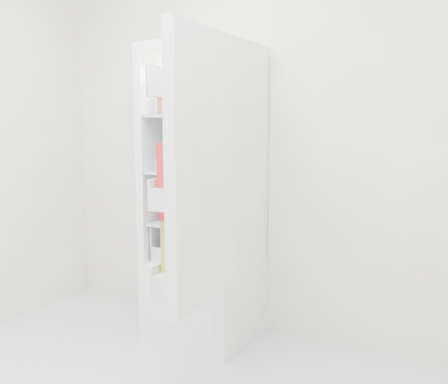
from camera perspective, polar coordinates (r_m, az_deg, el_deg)
The scene contains 20 objects.
room_walls at distance 1.98m, azimuth -16.09°, elevation 14.96°, with size 3.02×3.02×2.61m.
refrigerator at distance 3.15m, azimuth -1.76°, elevation -4.51°, with size 0.60×0.60×1.80m.
shelf_low at distance 3.08m, azimuth -2.36°, elevation -3.36°, with size 0.49×0.53×0.01m, color silver.
shelf_mid at distance 3.04m, azimuth -2.39°, elevation 2.39°, with size 0.49×0.53×0.01m, color silver.
shelf_top at distance 3.02m, azimuth -2.43°, elevation 8.63°, with size 0.49×0.53×0.01m, color silver.
crisper_left at distance 3.17m, azimuth -4.24°, elevation -5.45°, with size 0.23×0.46×0.22m, color silver, non-canonical shape.
crisper_right at distance 3.05m, azimuth -0.37°, elevation -5.98°, with size 0.23×0.46×0.22m, color silver, non-canonical shape.
condiment_jars at distance 2.95m, azimuth -4.32°, elevation 9.61°, with size 0.38×0.16×0.08m.
squeeze_bottle at distance 2.90m, azimuth 1.00°, elevation 10.52°, with size 0.05×0.05×0.17m, color white.
tub_white at distance 2.93m, azimuth -6.08°, elevation 3.10°, with size 0.13×0.13×0.08m, color silver.
tub_cream at distance 2.91m, azimuth -4.23°, elevation 3.03°, with size 0.13×0.13×0.07m, color beige.
tin_red at distance 2.92m, azimuth -1.34°, elevation 2.91°, with size 0.09×0.09×0.06m, color red.
tub_green at distance 3.14m, azimuth 0.35°, elevation 3.44°, with size 0.10×0.14×0.08m, color #42934C.
red_cabbage at distance 3.09m, azimuth -0.68°, elevation -1.39°, with size 0.19×0.19×0.19m, color #501C52.
bell_pepper at distance 3.01m, azimuth -6.47°, elevation -2.44°, with size 0.11×0.11×0.11m, color #B80B1A.
mushroom_bowl at distance 3.24m, azimuth -4.01°, elevation -2.04°, with size 0.16×0.16×0.07m, color #7BA2B8.
salad_bag at distance 2.80m, azimuth -1.39°, elevation -3.11°, with size 0.12×0.12×0.12m, color #B0C090.
citrus_pile at distance 3.16m, azimuth -4.43°, elevation -6.05°, with size 0.20×0.31×0.16m.
veg_pile at distance 3.06m, azimuth -0.31°, elevation -6.85°, with size 0.16×0.30×0.10m.
fridge_door at distance 2.38m, azimuth -3.05°, elevation 1.96°, with size 0.21×0.60×1.30m.
Camera 1 is at (1.38, -1.39, 1.33)m, focal length 40.00 mm.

